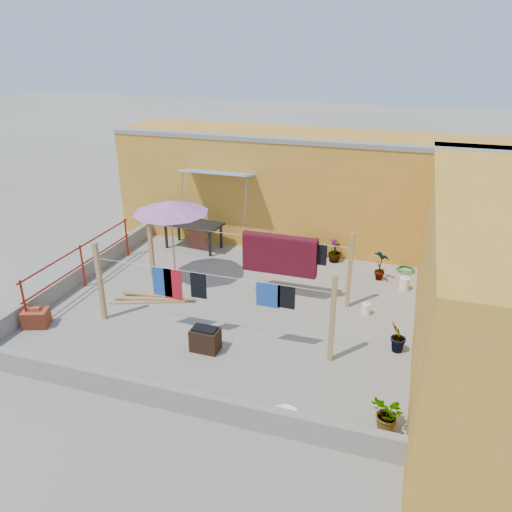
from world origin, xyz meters
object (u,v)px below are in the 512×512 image
Objects in this scene: outdoor_table at (193,225)px; brazier at (205,339)px; green_hose at (406,270)px; water_jug_a at (366,309)px; water_jug_b at (404,284)px; white_basin at (285,415)px; patio_umbrella at (171,207)px; brick_stack at (36,318)px; plant_back_a at (308,247)px.

brazier is at bearing -63.00° from outdoor_table.
brazier is at bearing -125.62° from green_hose.
water_jug_b is at bearing 63.46° from water_jug_a.
water_jug_b is at bearing -8.05° from outdoor_table.
white_basin is 3.86m from water_jug_a.
water_jug_a is (4.78, -0.17, -1.84)m from patio_umbrella.
brick_stack is at bearing -105.47° from outdoor_table.
outdoor_table is at bearing 171.95° from water_jug_b.
water_jug_a is 3.27m from plant_back_a.
brazier is (2.41, -4.73, -0.46)m from outdoor_table.
brazier is at bearing -52.96° from patio_umbrella.
outdoor_table is 2.47× the size of plant_back_a.
green_hose is at bearing 2.82° from outdoor_table.
brazier is at bearing -140.11° from water_jug_a.
outdoor_table reaches higher than green_hose.
outdoor_table is 5.66× the size of water_jug_a.
brick_stack is at bearing -144.27° from green_hose.
water_jug_a reaches higher than white_basin.
patio_umbrella is 7.48× the size of water_jug_a.
brazier is at bearing -132.86° from water_jug_b.
white_basin is (3.92, -3.92, -1.94)m from patio_umbrella.
patio_umbrella is 3.26× the size of plant_back_a.
water_jug_a is 2.75m from green_hose.
white_basin is 5.50m from water_jug_b.
plant_back_a reaches higher than water_jug_b.
patio_umbrella is 3.85m from brick_stack.
patio_umbrella reaches higher than water_jug_b.
water_jug_a is 0.44× the size of plant_back_a.
brazier is 1.13× the size of green_hose.
patio_umbrella is at bearing -166.47° from water_jug_b.
brazier is at bearing 4.47° from brick_stack.
green_hose is (0.75, 2.64, -0.10)m from water_jug_a.
patio_umbrella is at bearing 127.04° from brazier.
water_jug_b reaches higher than green_hose.
brick_stack is 7.17m from water_jug_a.
brazier is at bearing -100.56° from plant_back_a.
patio_umbrella reaches higher than plant_back_a.
outdoor_table is 4.67× the size of water_jug_b.
outdoor_table is 5.24m from brick_stack.
brick_stack is 7.13m from plant_back_a.
outdoor_table is at bearing 125.79° from white_basin.
plant_back_a is (-1.92, 2.64, 0.22)m from water_jug_a.
water_jug_a is at bearing 77.08° from white_basin.
water_jug_b is (0.75, 1.49, 0.03)m from water_jug_a.
brick_stack is (-1.88, -2.85, -1.78)m from patio_umbrella.
water_jug_b is 0.53× the size of plant_back_a.
plant_back_a is at bearing 99.36° from white_basin.
patio_umbrella is 5.12m from water_jug_a.
green_hose is (1.61, 6.40, -0.01)m from white_basin.
outdoor_table reaches higher than plant_back_a.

